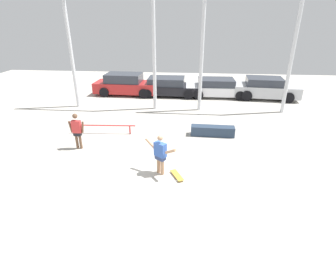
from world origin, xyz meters
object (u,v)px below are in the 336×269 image
object	(u,v)px
skateboard	(177,175)
parked_car_red	(126,85)
grind_box	(213,131)
parked_car_silver	(265,88)
skateboarder	(160,153)
grind_rail	(104,126)
bystander	(77,130)
parked_car_white	(217,88)
parked_car_black	(168,87)

from	to	relation	value
skateboard	parked_car_red	bearing A→B (deg)	175.06
grind_box	parked_car_silver	size ratio (longest dim) A/B	0.46
skateboarder	grind_rail	distance (m)	4.43
skateboarder	parked_car_silver	world-z (taller)	skateboarder
bystander	grind_box	bearing A→B (deg)	-162.24
skateboard	parked_car_white	size ratio (longest dim) A/B	0.17
skateboard	bystander	distance (m)	4.60
skateboarder	grind_box	xyz separation A→B (m)	(2.01, 3.42, -0.56)
skateboarder	bystander	xyz separation A→B (m)	(-3.58, 1.60, 0.05)
parked_car_silver	bystander	world-z (taller)	bystander
grind_box	parked_car_silver	bearing A→B (deg)	59.36
grind_box	parked_car_red	world-z (taller)	parked_car_red
grind_box	parked_car_red	size ratio (longest dim) A/B	0.44
skateboard	grind_box	world-z (taller)	grind_box
grind_rail	parked_car_red	size ratio (longest dim) A/B	0.66
parked_car_silver	parked_car_white	bearing A→B (deg)	-178.15
parked_car_white	parked_car_silver	world-z (taller)	parked_car_silver
parked_car_black	bystander	bearing A→B (deg)	-108.66
parked_car_white	bystander	xyz separation A→B (m)	(-6.33, -8.54, 0.25)
parked_car_black	bystander	distance (m)	9.02
skateboard	parked_car_white	xyz separation A→B (m)	(2.16, 10.32, 0.53)
grind_rail	parked_car_red	bearing A→B (deg)	94.75
grind_rail	parked_car_red	world-z (taller)	parked_car_red
parked_car_white	grind_rail	bearing A→B (deg)	-130.74
parked_car_black	parked_car_white	size ratio (longest dim) A/B	1.01
skateboard	parked_car_red	size ratio (longest dim) A/B	0.17
skateboarder	parked_car_red	distance (m)	10.72
skateboarder	skateboard	bearing A→B (deg)	18.43
skateboarder	grind_box	bearing A→B (deg)	94.78
parked_car_red	parked_car_white	world-z (taller)	parked_car_red
skateboarder	grind_box	size ratio (longest dim) A/B	0.74
skateboard	grind_rail	world-z (taller)	grind_rail
parked_car_red	parked_car_silver	distance (m)	9.50
parked_car_red	parked_car_silver	bearing A→B (deg)	1.22
grind_rail	parked_car_white	distance (m)	9.05
grind_rail	parked_car_black	size ratio (longest dim) A/B	0.67
grind_rail	parked_car_silver	world-z (taller)	parked_car_silver
parked_car_silver	grind_rail	bearing A→B (deg)	-137.84
grind_rail	parked_car_black	world-z (taller)	parked_car_black
grind_box	parked_car_white	size ratio (longest dim) A/B	0.45
skateboard	parked_car_black	xyz separation A→B (m)	(-1.23, 10.30, 0.54)
grind_rail	bystander	xyz separation A→B (m)	(-0.54, -1.59, 0.49)
parked_car_black	skateboarder	bearing A→B (deg)	-85.98
parked_car_red	parked_car_black	world-z (taller)	parked_car_red
skateboarder	parked_car_white	xyz separation A→B (m)	(2.74, 10.14, -0.19)
parked_car_red	skateboarder	bearing A→B (deg)	-68.40
skateboard	parked_car_white	distance (m)	10.56
skateboarder	parked_car_white	world-z (taller)	skateboarder
grind_box	parked_car_red	xyz separation A→B (m)	(-5.62, 6.67, 0.47)
skateboard	grind_box	bearing A→B (deg)	131.26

